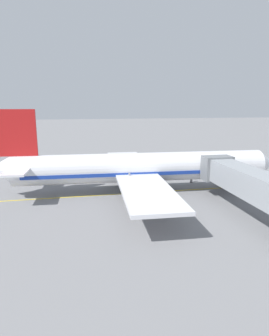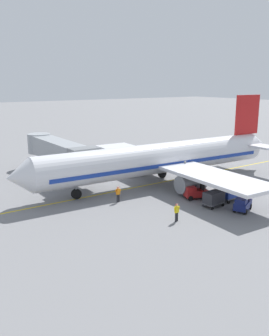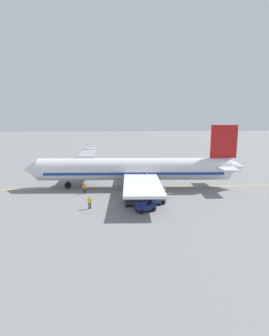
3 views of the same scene
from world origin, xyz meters
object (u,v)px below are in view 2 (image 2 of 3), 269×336
Objects in this scene: baggage_tug_spare at (228,191)px; ground_crew_loader at (177,211)px; baggage_cart_front at (214,198)px; baggage_cart_second_in_train at (230,192)px; parked_airliner at (162,159)px; jet_bridge at (58,151)px; baggage_tug_trailing at (243,204)px; baggage_tug_lead at (195,192)px; ground_crew_marshaller at (219,182)px; ground_crew_wing_walker at (118,193)px.

baggage_tug_spare is 9.44m from ground_crew_loader.
baggage_cart_front is 2.79m from baggage_cart_second_in_train.
parked_airliner is 12.71× the size of baggage_cart_front.
baggage_tug_trailing is at bearing -158.26° from jet_bridge.
baggage_tug_spare reaches higher than baggage_cart_second_in_train.
parked_airliner is 7.26m from baggage_tug_lead.
baggage_cart_second_in_train is at bearing 147.79° from ground_crew_marshaller.
parked_airliner reaches higher than baggage_tug_lead.
baggage_cart_second_in_train is at bearing -83.28° from baggage_cart_front.
baggage_cart_front is at bearing 173.45° from parked_airliner.
baggage_cart_second_in_train is (-9.39, -1.66, -2.24)m from parked_airliner.
ground_crew_marshaller is (2.73, -1.52, 0.24)m from baggage_tug_spare.
baggage_tug_spare is at bearing 150.87° from ground_crew_marshaller.
baggage_tug_trailing is at bearing -178.71° from parked_airliner.
baggage_cart_front is 9.87m from ground_crew_wing_walker.
baggage_cart_second_in_train is at bearing -82.02° from ground_crew_loader.
parked_airliner reaches higher than baggage_tug_spare.
baggage_cart_second_in_train is 11.86m from ground_crew_wing_walker.
ground_crew_marshaller reaches higher than baggage_tug_spare.
parked_airliner is 12.79m from ground_crew_loader.
baggage_cart_front is 1.74× the size of ground_crew_marshaller.
jet_bridge is at bearing 39.31° from parked_airliner.
ground_crew_wing_walker is (6.44, 9.96, 0.00)m from baggage_cart_second_in_train.
jet_bridge is 22.24m from baggage_cart_front.
jet_bridge is 6.30× the size of baggage_tug_spare.
baggage_cart_second_in_train is at bearing 139.09° from baggage_tug_spare.
ground_crew_wing_walker and ground_crew_loader have the same top height.
ground_crew_loader reaches higher than baggage_tug_lead.
ground_crew_loader and ground_crew_marshaller have the same top height.
ground_crew_loader reaches higher than baggage_tug_spare.
baggage_tug_trailing is (-12.22, -0.27, -2.47)m from parked_airliner.
baggage_tug_lead reaches higher than baggage_cart_second_in_train.
baggage_tug_spare is 1.63× the size of ground_crew_loader.
ground_crew_marshaller is at bearing -29.57° from baggage_tug_trailing.
baggage_tug_lead is 4.83m from ground_crew_marshaller.
baggage_cart_front is 1.74× the size of ground_crew_wing_walker.
baggage_tug_spare is 0.94× the size of baggage_cart_second_in_train.
ground_crew_loader is at bearing 147.14° from parked_airliner.
ground_crew_wing_walker is (5.60, 10.69, 0.24)m from baggage_tug_spare.
baggage_tug_lead is at bearing -155.33° from jet_bridge.
baggage_tug_lead is 7.11m from ground_crew_loader.
parked_airliner reaches higher than baggage_cart_front.
baggage_cart_second_in_train is at bearing -122.89° from ground_crew_wing_walker.
baggage_tug_spare is 0.94× the size of baggage_cart_front.
ground_crew_marshaller is at bearing -146.16° from parked_airliner.
baggage_cart_second_in_train is (-2.61, -2.48, 0.24)m from baggage_tug_lead.
jet_bridge is 6.30× the size of baggage_tug_lead.
jet_bridge reaches higher than baggage_tug_lead.
baggage_tug_trailing is (-5.44, -1.10, 0.00)m from baggage_tug_lead.
baggage_tug_lead is at bearing 101.45° from ground_crew_marshaller.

